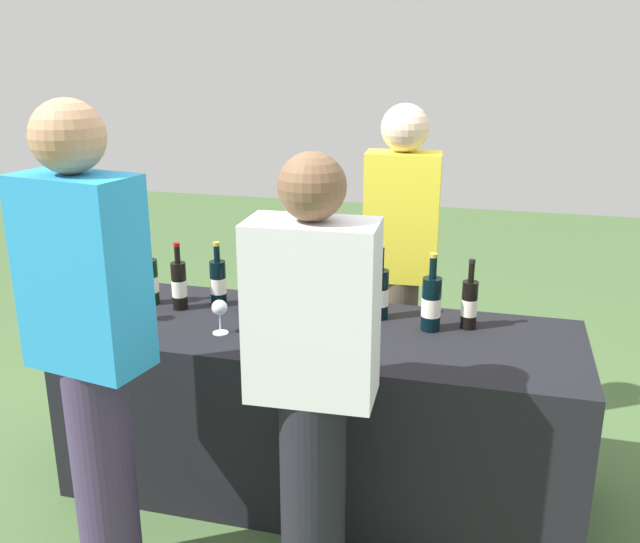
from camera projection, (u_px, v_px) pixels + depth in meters
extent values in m
plane|color=#476638|center=(320.00, 483.00, 3.12)|extent=(12.00, 12.00, 0.00)
cube|color=black|center=(320.00, 409.00, 3.00)|extent=(2.14, 0.75, 0.75)
cylinder|color=black|center=(151.00, 282.00, 3.15)|extent=(0.07, 0.07, 0.21)
cylinder|color=black|center=(148.00, 252.00, 3.11)|extent=(0.03, 0.03, 0.07)
cylinder|color=maroon|center=(147.00, 243.00, 3.09)|extent=(0.03, 0.03, 0.02)
cylinder|color=silver|center=(151.00, 284.00, 3.15)|extent=(0.07, 0.07, 0.07)
cylinder|color=black|center=(179.00, 286.00, 3.09)|extent=(0.07, 0.07, 0.21)
cylinder|color=black|center=(177.00, 255.00, 3.04)|extent=(0.03, 0.03, 0.07)
cylinder|color=maroon|center=(177.00, 245.00, 3.03)|extent=(0.03, 0.03, 0.02)
cylinder|color=silver|center=(179.00, 288.00, 3.09)|extent=(0.07, 0.07, 0.07)
cylinder|color=black|center=(218.00, 283.00, 3.13)|extent=(0.07, 0.07, 0.21)
cylinder|color=black|center=(217.00, 254.00, 3.09)|extent=(0.03, 0.03, 0.07)
cylinder|color=gold|center=(216.00, 244.00, 3.08)|extent=(0.03, 0.03, 0.02)
cylinder|color=silver|center=(218.00, 285.00, 3.14)|extent=(0.07, 0.07, 0.07)
cylinder|color=black|center=(246.00, 285.00, 3.06)|extent=(0.06, 0.06, 0.24)
cylinder|color=black|center=(245.00, 251.00, 3.01)|extent=(0.02, 0.02, 0.07)
cylinder|color=maroon|center=(244.00, 242.00, 3.00)|extent=(0.03, 0.03, 0.02)
cylinder|color=silver|center=(246.00, 288.00, 3.06)|extent=(0.07, 0.07, 0.08)
cylinder|color=black|center=(321.00, 289.00, 3.05)|extent=(0.08, 0.08, 0.21)
cylinder|color=black|center=(321.00, 257.00, 3.00)|extent=(0.03, 0.03, 0.08)
cylinder|color=black|center=(321.00, 245.00, 2.99)|extent=(0.03, 0.03, 0.02)
cylinder|color=silver|center=(321.00, 291.00, 3.05)|extent=(0.08, 0.08, 0.07)
cylinder|color=black|center=(380.00, 294.00, 2.97)|extent=(0.07, 0.07, 0.22)
cylinder|color=black|center=(381.00, 261.00, 2.93)|extent=(0.03, 0.03, 0.08)
cylinder|color=maroon|center=(381.00, 249.00, 2.91)|extent=(0.03, 0.03, 0.02)
cylinder|color=silver|center=(380.00, 297.00, 2.98)|extent=(0.07, 0.07, 0.08)
cylinder|color=black|center=(431.00, 304.00, 2.85)|extent=(0.08, 0.08, 0.22)
cylinder|color=black|center=(433.00, 268.00, 2.80)|extent=(0.03, 0.03, 0.09)
cylinder|color=gold|center=(434.00, 255.00, 2.78)|extent=(0.03, 0.03, 0.02)
cylinder|color=silver|center=(431.00, 307.00, 2.85)|extent=(0.08, 0.08, 0.08)
cylinder|color=black|center=(469.00, 305.00, 2.87)|extent=(0.07, 0.07, 0.20)
cylinder|color=black|center=(471.00, 272.00, 2.83)|extent=(0.02, 0.02, 0.08)
cylinder|color=black|center=(472.00, 261.00, 2.81)|extent=(0.03, 0.03, 0.02)
cylinder|color=silver|center=(469.00, 307.00, 2.87)|extent=(0.07, 0.07, 0.07)
cylinder|color=silver|center=(141.00, 320.00, 2.98)|extent=(0.06, 0.06, 0.00)
cylinder|color=silver|center=(140.00, 312.00, 2.96)|extent=(0.01, 0.01, 0.07)
sphere|color=silver|center=(139.00, 297.00, 2.94)|extent=(0.07, 0.07, 0.07)
sphere|color=#590C19|center=(139.00, 299.00, 2.95)|extent=(0.04, 0.04, 0.04)
cylinder|color=silver|center=(221.00, 333.00, 2.84)|extent=(0.07, 0.07, 0.00)
cylinder|color=silver|center=(220.00, 323.00, 2.83)|extent=(0.01, 0.01, 0.08)
sphere|color=silver|center=(219.00, 308.00, 2.81)|extent=(0.06, 0.06, 0.06)
sphere|color=#590C19|center=(220.00, 310.00, 2.81)|extent=(0.04, 0.04, 0.04)
cylinder|color=silver|center=(253.00, 329.00, 2.89)|extent=(0.06, 0.06, 0.00)
cylinder|color=silver|center=(253.00, 321.00, 2.88)|extent=(0.01, 0.01, 0.06)
sphere|color=silver|center=(252.00, 306.00, 2.86)|extent=(0.07, 0.07, 0.07)
sphere|color=#590C19|center=(253.00, 309.00, 2.86)|extent=(0.04, 0.04, 0.04)
cylinder|color=silver|center=(279.00, 337.00, 2.80)|extent=(0.06, 0.06, 0.00)
cylinder|color=silver|center=(279.00, 330.00, 2.79)|extent=(0.01, 0.01, 0.06)
sphere|color=silver|center=(279.00, 315.00, 2.77)|extent=(0.07, 0.07, 0.07)
cylinder|color=silver|center=(333.00, 340.00, 2.78)|extent=(0.07, 0.07, 0.00)
cylinder|color=silver|center=(333.00, 330.00, 2.77)|extent=(0.01, 0.01, 0.07)
sphere|color=silver|center=(333.00, 315.00, 2.75)|extent=(0.06, 0.06, 0.06)
cylinder|color=brown|center=(397.00, 355.00, 3.46)|extent=(0.19, 0.19, 0.81)
cube|color=yellow|center=(402.00, 217.00, 3.25)|extent=(0.36, 0.21, 0.60)
sphere|color=beige|center=(405.00, 128.00, 3.12)|extent=(0.22, 0.22, 0.22)
cylinder|color=#3F3351|center=(104.00, 474.00, 2.45)|extent=(0.22, 0.22, 0.85)
cube|color=#268CCC|center=(83.00, 273.00, 2.22)|extent=(0.42, 0.28, 0.64)
sphere|color=tan|center=(68.00, 136.00, 2.09)|extent=(0.23, 0.23, 0.23)
cylinder|color=black|center=(313.00, 496.00, 2.39)|extent=(0.22, 0.22, 0.78)
cube|color=silver|center=(312.00, 311.00, 2.19)|extent=(0.42, 0.24, 0.58)
sphere|color=brown|center=(312.00, 187.00, 2.07)|extent=(0.21, 0.21, 0.21)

